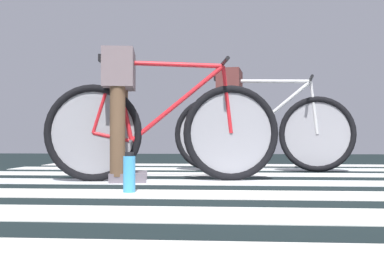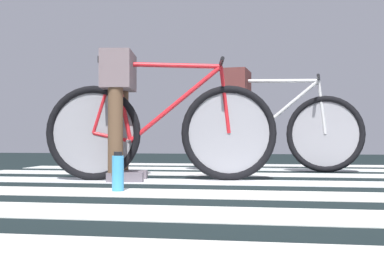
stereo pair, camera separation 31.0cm
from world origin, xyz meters
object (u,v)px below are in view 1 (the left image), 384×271
bicycle_1_of_2 (162,129)px  water_bottle (129,173)px  cyclist_1_of_2 (120,97)px  bicycle_2_of_2 (262,131)px  cyclist_2_of_2 (230,106)px

bicycle_1_of_2 → water_bottle: bicycle_1_of_2 is taller
water_bottle → cyclist_1_of_2: bearing=106.8°
bicycle_2_of_2 → water_bottle: 2.15m
bicycle_2_of_2 → cyclist_2_of_2: size_ratio=1.76×
bicycle_2_of_2 → cyclist_2_of_2: bearing=-180.0°
bicycle_1_of_2 → cyclist_1_of_2: size_ratio=1.79×
bicycle_1_of_2 → bicycle_2_of_2: bearing=46.9°
bicycle_1_of_2 → cyclist_1_of_2: bearing=-180.0°
bicycle_1_of_2 → bicycle_2_of_2: size_ratio=1.00×
cyclist_2_of_2 → water_bottle: cyclist_2_of_2 is taller
bicycle_1_of_2 → water_bottle: size_ratio=7.22×
cyclist_1_of_2 → cyclist_2_of_2: bearing=48.6°
cyclist_1_of_2 → water_bottle: (0.22, -0.73, -0.51)m
cyclist_1_of_2 → water_bottle: 0.92m
cyclist_1_of_2 → bicycle_2_of_2: (1.12, 1.21, -0.24)m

